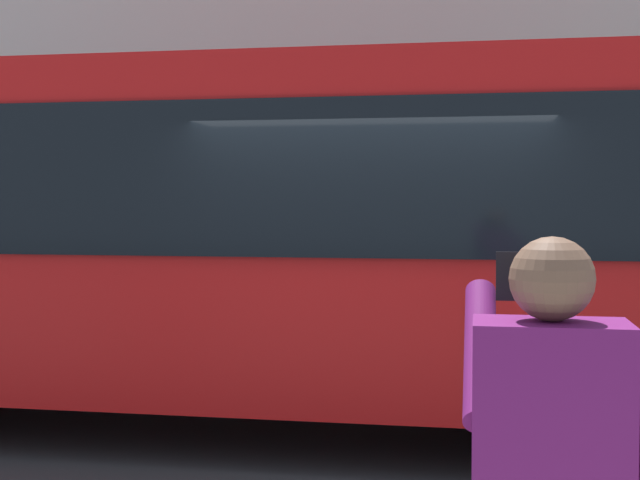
% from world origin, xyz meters
% --- Properties ---
extents(ground_plane, '(60.00, 60.00, 0.00)m').
position_xyz_m(ground_plane, '(0.00, 0.00, 0.00)').
color(ground_plane, '#2B2B2D').
extents(red_bus, '(9.05, 2.54, 3.08)m').
position_xyz_m(red_bus, '(1.40, -0.51, 1.68)').
color(red_bus, red).
rests_on(red_bus, ground_plane).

